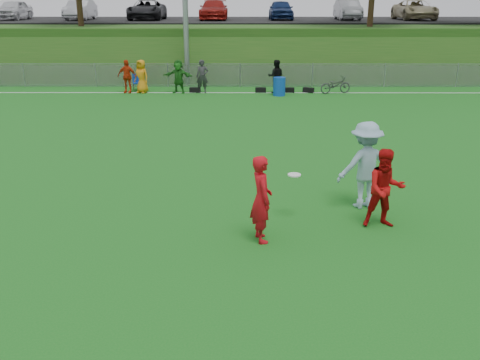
{
  "coord_description": "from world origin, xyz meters",
  "views": [
    {
      "loc": [
        0.1,
        -9.82,
        4.74
      ],
      "look_at": [
        0.06,
        0.5,
        1.2
      ],
      "focal_mm": 40.0,
      "sensor_mm": 36.0,
      "label": 1
    }
  ],
  "objects_px": {
    "player_blue": "(365,165)",
    "recycling_bin": "(279,86)",
    "player_red_left": "(261,199)",
    "bicycle": "(335,85)",
    "frisbee": "(294,175)",
    "player_red_center": "(385,189)"
  },
  "relations": [
    {
      "from": "player_red_left",
      "to": "player_red_center",
      "type": "height_order",
      "value": "player_red_left"
    },
    {
      "from": "player_red_center",
      "to": "player_blue",
      "type": "bearing_deg",
      "value": 97.41
    },
    {
      "from": "recycling_bin",
      "to": "bicycle",
      "type": "xyz_separation_m",
      "value": [
        2.94,
        0.64,
        -0.03
      ]
    },
    {
      "from": "player_red_left",
      "to": "frisbee",
      "type": "height_order",
      "value": "player_red_left"
    },
    {
      "from": "player_red_center",
      "to": "frisbee",
      "type": "bearing_deg",
      "value": 164.4
    },
    {
      "from": "player_red_center",
      "to": "player_red_left",
      "type": "bearing_deg",
      "value": -167.02
    },
    {
      "from": "player_red_left",
      "to": "bicycle",
      "type": "height_order",
      "value": "player_red_left"
    },
    {
      "from": "player_blue",
      "to": "frisbee",
      "type": "relative_size",
      "value": 6.93
    },
    {
      "from": "recycling_bin",
      "to": "frisbee",
      "type": "bearing_deg",
      "value": -92.62
    },
    {
      "from": "player_red_center",
      "to": "recycling_bin",
      "type": "relative_size",
      "value": 1.89
    },
    {
      "from": "player_red_left",
      "to": "recycling_bin",
      "type": "distance_m",
      "value": 17.08
    },
    {
      "from": "player_red_left",
      "to": "player_blue",
      "type": "distance_m",
      "value": 3.11
    },
    {
      "from": "player_blue",
      "to": "player_red_center",
      "type": "bearing_deg",
      "value": 82.93
    },
    {
      "from": "frisbee",
      "to": "recycling_bin",
      "type": "distance_m",
      "value": 15.87
    },
    {
      "from": "player_red_center",
      "to": "player_blue",
      "type": "height_order",
      "value": "player_blue"
    },
    {
      "from": "player_red_center",
      "to": "recycling_bin",
      "type": "bearing_deg",
      "value": 92.26
    },
    {
      "from": "bicycle",
      "to": "player_red_left",
      "type": "bearing_deg",
      "value": 149.67
    },
    {
      "from": "recycling_bin",
      "to": "bicycle",
      "type": "relative_size",
      "value": 0.56
    },
    {
      "from": "player_red_center",
      "to": "frisbee",
      "type": "distance_m",
      "value": 1.96
    },
    {
      "from": "player_red_center",
      "to": "frisbee",
      "type": "relative_size",
      "value": 5.85
    },
    {
      "from": "player_blue",
      "to": "recycling_bin",
      "type": "height_order",
      "value": "player_blue"
    },
    {
      "from": "player_red_left",
      "to": "frisbee",
      "type": "distance_m",
      "value": 1.41
    }
  ]
}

